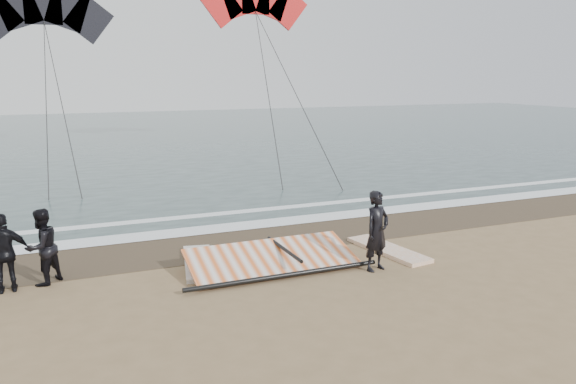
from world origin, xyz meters
name	(u,v)px	position (x,y,z in m)	size (l,w,h in m)	color
ground	(332,298)	(0.00, 0.00, 0.00)	(120.00, 120.00, 0.00)	#8C704C
sea	(128,136)	(0.00, 33.00, 0.01)	(120.00, 54.00, 0.02)	#233838
wet_sand	(258,239)	(0.00, 4.50, 0.01)	(120.00, 2.80, 0.01)	#4C3D2B
foam_near	(242,226)	(0.00, 5.90, 0.03)	(120.00, 0.90, 0.01)	white
foam_far	(226,213)	(0.00, 7.60, 0.03)	(120.00, 0.45, 0.01)	white
man_main	(377,231)	(1.71, 1.11, 0.94)	(0.68, 0.45, 1.87)	black
board_white	(388,250)	(2.72, 2.17, 0.05)	(0.71, 2.53, 0.10)	white
board_cream	(199,263)	(-2.01, 3.04, 0.05)	(0.66, 2.48, 0.10)	beige
trio_cluster	(2,251)	(-6.17, 3.10, 0.84)	(2.52, 1.06, 1.68)	black
sail_rig	(268,260)	(-0.56, 2.23, 0.20)	(4.57, 1.98, 0.51)	black
kite_red	(256,7)	(6.75, 23.53, 8.38)	(7.53, 7.29, 16.55)	red
kite_dark	(44,18)	(-5.00, 24.84, 7.47)	(8.39, 6.78, 15.19)	black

